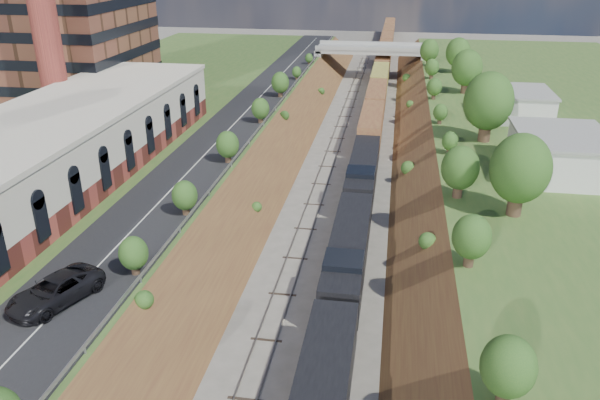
# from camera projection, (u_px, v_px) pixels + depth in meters

# --- Properties ---
(platform_left) EXTENTS (44.00, 180.00, 5.00)m
(platform_left) POSITION_uv_depth(u_px,v_px,m) (102.00, 145.00, 79.21)
(platform_left) COLOR #3B6027
(platform_left) RESTS_ON ground
(embankment_left) EXTENTS (10.00, 180.00, 10.00)m
(embankment_left) POSITION_uv_depth(u_px,v_px,m) (261.00, 171.00, 76.94)
(embankment_left) COLOR brown
(embankment_left) RESTS_ON ground
(embankment_right) EXTENTS (10.00, 180.00, 10.00)m
(embankment_right) POSITION_uv_depth(u_px,v_px,m) (431.00, 181.00, 73.66)
(embankment_right) COLOR brown
(embankment_right) RESTS_ON ground
(rail_left_track) EXTENTS (1.58, 180.00, 0.18)m
(rail_left_track) POSITION_uv_depth(u_px,v_px,m) (324.00, 174.00, 75.65)
(rail_left_track) COLOR gray
(rail_left_track) RESTS_ON ground
(rail_right_track) EXTENTS (1.58, 180.00, 0.18)m
(rail_right_track) POSITION_uv_depth(u_px,v_px,m) (364.00, 177.00, 74.88)
(rail_right_track) COLOR gray
(rail_right_track) RESTS_ON ground
(road) EXTENTS (8.00, 180.00, 0.10)m
(road) POSITION_uv_depth(u_px,v_px,m) (226.00, 133.00, 75.59)
(road) COLOR black
(road) RESTS_ON platform_left
(guardrail) EXTENTS (0.10, 171.00, 0.70)m
(guardrail) POSITION_uv_depth(u_px,v_px,m) (256.00, 131.00, 74.60)
(guardrail) COLOR #99999E
(guardrail) RESTS_ON platform_left
(commercial_building) EXTENTS (14.30, 62.30, 7.00)m
(commercial_building) POSITION_uv_depth(u_px,v_px,m) (35.00, 158.00, 56.17)
(commercial_building) COLOR brown
(commercial_building) RESTS_ON platform_left
(overpass) EXTENTS (24.50, 8.30, 7.40)m
(overpass) POSITION_uv_depth(u_px,v_px,m) (371.00, 56.00, 129.42)
(overpass) COLOR gray
(overpass) RESTS_ON ground
(white_building_near) EXTENTS (9.00, 12.00, 4.00)m
(white_building_near) POSITION_uv_depth(u_px,v_px,m) (561.00, 155.00, 61.77)
(white_building_near) COLOR silver
(white_building_near) RESTS_ON platform_right
(white_building_far) EXTENTS (8.00, 10.00, 3.60)m
(white_building_far) POSITION_uv_depth(u_px,v_px,m) (519.00, 105.00, 81.83)
(white_building_far) COLOR silver
(white_building_far) RESTS_ON platform_right
(tree_right_large) EXTENTS (5.25, 5.25, 7.61)m
(tree_right_large) POSITION_uv_depth(u_px,v_px,m) (520.00, 169.00, 50.93)
(tree_right_large) COLOR #473323
(tree_right_large) RESTS_ON platform_right
(tree_left_crest) EXTENTS (2.45, 2.45, 3.55)m
(tree_left_crest) POSITION_uv_depth(u_px,v_px,m) (110.00, 284.00, 38.06)
(tree_left_crest) COLOR #473323
(tree_left_crest) RESTS_ON platform_left
(freight_train) EXTENTS (3.19, 195.75, 4.72)m
(freight_train) POSITION_uv_depth(u_px,v_px,m) (380.00, 80.00, 116.20)
(freight_train) COLOR black
(freight_train) RESTS_ON ground
(suv) EXTENTS (5.27, 7.28, 1.84)m
(suv) POSITION_uv_depth(u_px,v_px,m) (55.00, 291.00, 39.22)
(suv) COLOR black
(suv) RESTS_ON road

